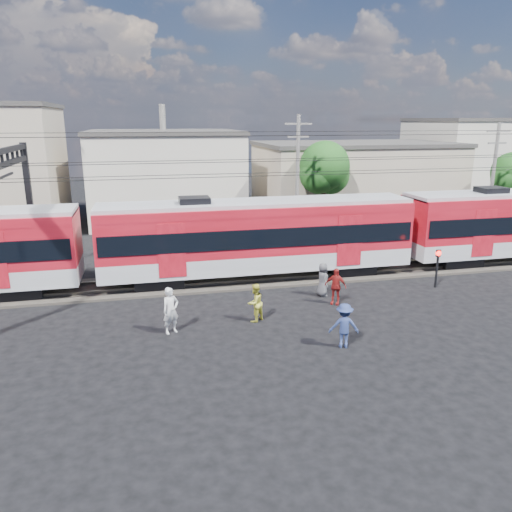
# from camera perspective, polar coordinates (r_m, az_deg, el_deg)

# --- Properties ---
(ground) EXTENTS (120.00, 120.00, 0.00)m
(ground) POSITION_cam_1_polar(r_m,az_deg,el_deg) (18.84, 0.67, -10.35)
(ground) COLOR black
(ground) RESTS_ON ground
(track_bed) EXTENTS (70.00, 3.40, 0.12)m
(track_bed) POSITION_cam_1_polar(r_m,az_deg,el_deg) (26.11, -3.45, -2.77)
(track_bed) COLOR #2D2823
(track_bed) RESTS_ON ground
(rail_near) EXTENTS (70.00, 0.12, 0.12)m
(rail_near) POSITION_cam_1_polar(r_m,az_deg,el_deg) (25.37, -3.17, -3.03)
(rail_near) COLOR #59544C
(rail_near) RESTS_ON track_bed
(rail_far) EXTENTS (70.00, 0.12, 0.12)m
(rail_far) POSITION_cam_1_polar(r_m,az_deg,el_deg) (26.78, -3.72, -2.04)
(rail_far) COLOR #59544C
(rail_far) RESTS_ON track_bed
(commuter_train) EXTENTS (50.30, 3.08, 4.17)m
(commuter_train) POSITION_cam_1_polar(r_m,az_deg,el_deg) (25.85, 0.61, 2.46)
(commuter_train) COLOR black
(commuter_train) RESTS_ON ground
(catenary) EXTENTS (70.00, 9.30, 7.52)m
(catenary) POSITION_cam_1_polar(r_m,az_deg,el_deg) (25.12, -23.66, 7.14)
(catenary) COLOR black
(catenary) RESTS_ON ground
(building_midwest) EXTENTS (12.24, 12.24, 7.30)m
(building_midwest) POSITION_cam_1_polar(r_m,az_deg,el_deg) (43.78, -10.34, 9.18)
(building_midwest) COLOR #BBB4A4
(building_midwest) RESTS_ON ground
(building_mideast) EXTENTS (16.32, 10.20, 6.30)m
(building_mideast) POSITION_cam_1_polar(r_m,az_deg,el_deg) (44.60, 11.12, 8.61)
(building_mideast) COLOR gray
(building_mideast) RESTS_ON ground
(building_east) EXTENTS (10.20, 10.20, 8.30)m
(building_east) POSITION_cam_1_polar(r_m,az_deg,el_deg) (54.95, 23.13, 9.95)
(building_east) COLOR #BBB4A4
(building_east) RESTS_ON ground
(utility_pole_mid) EXTENTS (1.80, 0.24, 8.50)m
(utility_pole_mid) POSITION_cam_1_polar(r_m,az_deg,el_deg) (33.24, 4.75, 9.02)
(utility_pole_mid) COLOR slate
(utility_pole_mid) RESTS_ON ground
(utility_pole_east) EXTENTS (1.80, 0.24, 8.00)m
(utility_pole_east) POSITION_cam_1_polar(r_m,az_deg,el_deg) (39.00, 25.45, 8.15)
(utility_pole_east) COLOR slate
(utility_pole_east) RESTS_ON ground
(tree_near) EXTENTS (3.82, 3.64, 6.72)m
(tree_near) POSITION_cam_1_polar(r_m,az_deg,el_deg) (37.18, 8.05, 9.78)
(tree_near) COLOR #382619
(tree_near) RESTS_ON ground
(pedestrian_a) EXTENTS (0.81, 0.71, 1.88)m
(pedestrian_a) POSITION_cam_1_polar(r_m,az_deg,el_deg) (19.93, -9.72, -6.15)
(pedestrian_a) COLOR silver
(pedestrian_a) RESTS_ON ground
(pedestrian_b) EXTENTS (1.00, 0.96, 1.63)m
(pedestrian_b) POSITION_cam_1_polar(r_m,az_deg,el_deg) (20.79, -0.11, -5.36)
(pedestrian_b) COLOR gold
(pedestrian_b) RESTS_ON ground
(pedestrian_c) EXTENTS (1.22, 0.88, 1.70)m
(pedestrian_c) POSITION_cam_1_polar(r_m,az_deg,el_deg) (18.77, 10.03, -7.84)
(pedestrian_c) COLOR navy
(pedestrian_c) RESTS_ON ground
(pedestrian_d) EXTENTS (1.06, 0.91, 1.70)m
(pedestrian_d) POSITION_cam_1_polar(r_m,az_deg,el_deg) (22.97, 9.07, -3.43)
(pedestrian_d) COLOR maroon
(pedestrian_d) RESTS_ON ground
(pedestrian_e) EXTENTS (0.53, 0.80, 1.61)m
(pedestrian_e) POSITION_cam_1_polar(r_m,az_deg,el_deg) (23.96, 7.62, -2.68)
(pedestrian_e) COLOR #444448
(pedestrian_e) RESTS_ON ground
(crossing_signal) EXTENTS (0.28, 0.28, 1.95)m
(crossing_signal) POSITION_cam_1_polar(r_m,az_deg,el_deg) (26.36, 20.04, -0.58)
(crossing_signal) COLOR black
(crossing_signal) RESTS_ON ground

